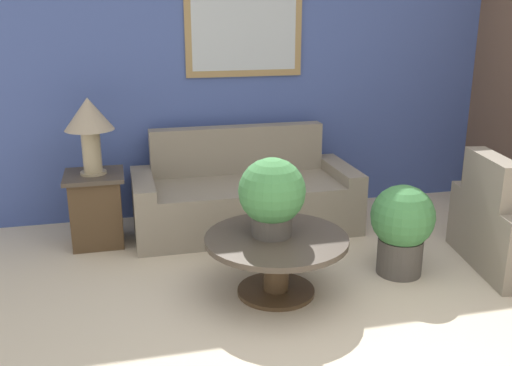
# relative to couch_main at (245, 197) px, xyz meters

# --- Properties ---
(wall_back) EXTENTS (6.47, 0.09, 2.60)m
(wall_back) POSITION_rel_couch_main_xyz_m (0.32, 0.54, 1.02)
(wall_back) COLOR #42569E
(wall_back) RESTS_ON ground_plane
(couch_main) EXTENTS (1.98, 0.85, 0.89)m
(couch_main) POSITION_rel_couch_main_xyz_m (0.00, 0.00, 0.00)
(couch_main) COLOR gray
(couch_main) RESTS_ON ground_plane
(coffee_table) EXTENTS (1.00, 1.00, 0.43)m
(coffee_table) POSITION_rel_couch_main_xyz_m (-0.06, -1.29, 0.02)
(coffee_table) COLOR #4C3823
(coffee_table) RESTS_ON ground_plane
(side_table) EXTENTS (0.49, 0.49, 0.62)m
(side_table) POSITION_rel_couch_main_xyz_m (-1.30, -0.06, 0.03)
(side_table) COLOR #4C3823
(side_table) RESTS_ON ground_plane
(table_lamp) EXTENTS (0.40, 0.40, 0.63)m
(table_lamp) POSITION_rel_couch_main_xyz_m (-1.30, -0.06, 0.77)
(table_lamp) COLOR tan
(table_lamp) RESTS_ON side_table
(potted_plant_on_table) EXTENTS (0.46, 0.46, 0.55)m
(potted_plant_on_table) POSITION_rel_couch_main_xyz_m (-0.09, -1.25, 0.43)
(potted_plant_on_table) COLOR #4C4742
(potted_plant_on_table) RESTS_ON coffee_table
(potted_plant_floor) EXTENTS (0.48, 0.48, 0.69)m
(potted_plant_floor) POSITION_rel_couch_main_xyz_m (0.93, -1.20, 0.10)
(potted_plant_floor) COLOR #4C4742
(potted_plant_floor) RESTS_ON ground_plane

